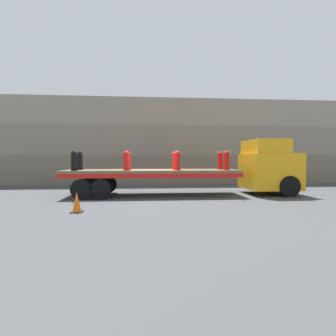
{
  "coord_description": "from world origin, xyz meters",
  "views": [
    {
      "loc": [
        -0.3,
        -13.26,
        1.83
      ],
      "look_at": [
        0.82,
        0.0,
        1.39
      ],
      "focal_mm": 28.0,
      "sensor_mm": 36.0,
      "label": 1
    }
  ],
  "objects_px": {
    "truck_cab": "(270,167)",
    "fire_hydrant_black_near_0": "(74,161)",
    "flatbed_trailer": "(138,175)",
    "fire_hydrant_red_far_1": "(128,161)",
    "fire_hydrant_red_near_1": "(126,161)",
    "fire_hydrant_black_far_0": "(80,161)",
    "fire_hydrant_red_far_3": "(220,161)",
    "fire_hydrant_red_near_3": "(226,161)",
    "fire_hydrant_red_far_2": "(175,161)",
    "traffic_cone": "(77,202)",
    "fire_hydrant_red_near_2": "(177,161)"
  },
  "relations": [
    {
      "from": "fire_hydrant_black_far_0",
      "to": "fire_hydrant_red_far_1",
      "type": "relative_size",
      "value": 1.0
    },
    {
      "from": "fire_hydrant_black_near_0",
      "to": "fire_hydrant_red_far_1",
      "type": "height_order",
      "value": "same"
    },
    {
      "from": "flatbed_trailer",
      "to": "fire_hydrant_red_far_3",
      "type": "bearing_deg",
      "value": 7.08
    },
    {
      "from": "fire_hydrant_black_far_0",
      "to": "truck_cab",
      "type": "bearing_deg",
      "value": -3.16
    },
    {
      "from": "fire_hydrant_red_near_2",
      "to": "fire_hydrant_red_near_1",
      "type": "bearing_deg",
      "value": 180.0
    },
    {
      "from": "fire_hydrant_red_far_2",
      "to": "fire_hydrant_red_far_3",
      "type": "xyz_separation_m",
      "value": [
        2.46,
        0.0,
        0.0
      ]
    },
    {
      "from": "fire_hydrant_red_near_1",
      "to": "fire_hydrant_red_far_3",
      "type": "xyz_separation_m",
      "value": [
        4.92,
        1.09,
        0.0
      ]
    },
    {
      "from": "fire_hydrant_black_far_0",
      "to": "fire_hydrant_red_near_1",
      "type": "bearing_deg",
      "value": -23.97
    },
    {
      "from": "flatbed_trailer",
      "to": "fire_hydrant_red_near_1",
      "type": "height_order",
      "value": "fire_hydrant_red_near_1"
    },
    {
      "from": "fire_hydrant_red_near_3",
      "to": "fire_hydrant_red_near_2",
      "type": "bearing_deg",
      "value": 180.0
    },
    {
      "from": "fire_hydrant_black_near_0",
      "to": "fire_hydrant_black_far_0",
      "type": "relative_size",
      "value": 1.0
    },
    {
      "from": "fire_hydrant_red_far_2",
      "to": "fire_hydrant_red_near_3",
      "type": "distance_m",
      "value": 2.69
    },
    {
      "from": "truck_cab",
      "to": "fire_hydrant_red_near_3",
      "type": "relative_size",
      "value": 3.03
    },
    {
      "from": "flatbed_trailer",
      "to": "fire_hydrant_black_near_0",
      "type": "relative_size",
      "value": 9.19
    },
    {
      "from": "fire_hydrant_red_near_3",
      "to": "fire_hydrant_red_far_3",
      "type": "relative_size",
      "value": 1.0
    },
    {
      "from": "fire_hydrant_black_near_0",
      "to": "traffic_cone",
      "type": "relative_size",
      "value": 1.32
    },
    {
      "from": "truck_cab",
      "to": "fire_hydrant_red_far_1",
      "type": "xyz_separation_m",
      "value": [
        -7.46,
        0.55,
        0.32
      ]
    },
    {
      "from": "flatbed_trailer",
      "to": "fire_hydrant_red_far_3",
      "type": "xyz_separation_m",
      "value": [
        4.41,
        0.55,
        0.73
      ]
    },
    {
      "from": "truck_cab",
      "to": "fire_hydrant_black_near_0",
      "type": "bearing_deg",
      "value": -176.84
    },
    {
      "from": "fire_hydrant_red_far_1",
      "to": "fire_hydrant_red_far_3",
      "type": "bearing_deg",
      "value": 0.0
    },
    {
      "from": "fire_hydrant_black_near_0",
      "to": "fire_hydrant_red_far_2",
      "type": "height_order",
      "value": "same"
    },
    {
      "from": "truck_cab",
      "to": "flatbed_trailer",
      "type": "distance_m",
      "value": 6.96
    },
    {
      "from": "fire_hydrant_black_far_0",
      "to": "fire_hydrant_black_near_0",
      "type": "bearing_deg",
      "value": -90.0
    },
    {
      "from": "fire_hydrant_red_far_1",
      "to": "truck_cab",
      "type": "bearing_deg",
      "value": -4.19
    },
    {
      "from": "flatbed_trailer",
      "to": "fire_hydrant_black_near_0",
      "type": "height_order",
      "value": "fire_hydrant_black_near_0"
    },
    {
      "from": "flatbed_trailer",
      "to": "fire_hydrant_red_far_1",
      "type": "height_order",
      "value": "fire_hydrant_red_far_1"
    },
    {
      "from": "fire_hydrant_red_near_2",
      "to": "fire_hydrant_red_far_2",
      "type": "bearing_deg",
      "value": 90.0
    },
    {
      "from": "fire_hydrant_black_far_0",
      "to": "traffic_cone",
      "type": "height_order",
      "value": "fire_hydrant_black_far_0"
    },
    {
      "from": "fire_hydrant_black_near_0",
      "to": "fire_hydrant_red_far_1",
      "type": "bearing_deg",
      "value": 23.97
    },
    {
      "from": "fire_hydrant_red_near_1",
      "to": "fire_hydrant_red_near_2",
      "type": "bearing_deg",
      "value": 0.0
    },
    {
      "from": "fire_hydrant_red_near_2",
      "to": "fire_hydrant_red_far_3",
      "type": "bearing_deg",
      "value": 23.97
    },
    {
      "from": "fire_hydrant_red_far_2",
      "to": "fire_hydrant_red_far_3",
      "type": "relative_size",
      "value": 1.0
    },
    {
      "from": "flatbed_trailer",
      "to": "fire_hydrant_red_near_3",
      "type": "distance_m",
      "value": 4.5
    },
    {
      "from": "fire_hydrant_black_near_0",
      "to": "traffic_cone",
      "type": "distance_m",
      "value": 3.91
    },
    {
      "from": "fire_hydrant_black_far_0",
      "to": "fire_hydrant_red_far_1",
      "type": "height_order",
      "value": "same"
    },
    {
      "from": "fire_hydrant_red_far_1",
      "to": "fire_hydrant_red_near_2",
      "type": "xyz_separation_m",
      "value": [
        2.46,
        -1.09,
        0.0
      ]
    },
    {
      "from": "truck_cab",
      "to": "fire_hydrant_red_near_3",
      "type": "xyz_separation_m",
      "value": [
        -2.54,
        -0.55,
        0.32
      ]
    },
    {
      "from": "truck_cab",
      "to": "fire_hydrant_red_near_1",
      "type": "relative_size",
      "value": 3.03
    },
    {
      "from": "fire_hydrant_red_far_3",
      "to": "truck_cab",
      "type": "bearing_deg",
      "value": -12.17
    },
    {
      "from": "fire_hydrant_red_far_1",
      "to": "fire_hydrant_red_far_2",
      "type": "height_order",
      "value": "same"
    },
    {
      "from": "fire_hydrant_red_far_3",
      "to": "traffic_cone",
      "type": "bearing_deg",
      "value": -144.22
    },
    {
      "from": "fire_hydrant_red_far_1",
      "to": "fire_hydrant_red_far_2",
      "type": "relative_size",
      "value": 1.0
    },
    {
      "from": "truck_cab",
      "to": "fire_hydrant_red_far_2",
      "type": "relative_size",
      "value": 3.03
    },
    {
      "from": "fire_hydrant_red_far_1",
      "to": "fire_hydrant_red_near_3",
      "type": "relative_size",
      "value": 1.0
    },
    {
      "from": "fire_hydrant_red_far_2",
      "to": "fire_hydrant_red_far_1",
      "type": "bearing_deg",
      "value": 180.0
    },
    {
      "from": "flatbed_trailer",
      "to": "fire_hydrant_black_far_0",
      "type": "height_order",
      "value": "fire_hydrant_black_far_0"
    },
    {
      "from": "fire_hydrant_red_far_3",
      "to": "fire_hydrant_black_far_0",
      "type": "bearing_deg",
      "value": 180.0
    },
    {
      "from": "fire_hydrant_red_far_1",
      "to": "fire_hydrant_red_far_2",
      "type": "distance_m",
      "value": 2.46
    },
    {
      "from": "fire_hydrant_red_far_2",
      "to": "fire_hydrant_red_far_3",
      "type": "bearing_deg",
      "value": 0.0
    },
    {
      "from": "flatbed_trailer",
      "to": "fire_hydrant_red_far_1",
      "type": "xyz_separation_m",
      "value": [
        -0.52,
        0.55,
        0.73
      ]
    }
  ]
}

